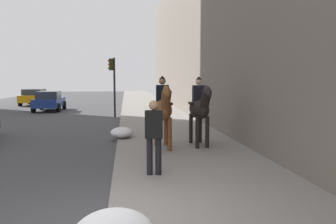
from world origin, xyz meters
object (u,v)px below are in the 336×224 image
(pedestrian_greeting, at_px, (154,132))
(traffic_light_near_curb, at_px, (113,77))
(car_far_lane, at_px, (35,97))
(mounted_horse_far, at_px, (200,108))
(car_mid_lane, at_px, (49,101))
(mounted_horse_near, at_px, (163,108))

(pedestrian_greeting, height_order, traffic_light_near_curb, traffic_light_near_curb)
(car_far_lane, xyz_separation_m, traffic_light_near_curb, (-10.82, -7.37, 1.66))
(mounted_horse_far, height_order, car_mid_lane, mounted_horse_far)
(mounted_horse_near, distance_m, car_far_lane, 22.92)
(pedestrian_greeting, xyz_separation_m, traffic_light_near_curb, (12.97, 1.39, 1.32))
(mounted_horse_far, relative_size, car_far_lane, 0.51)
(car_mid_lane, xyz_separation_m, car_far_lane, (6.18, 2.60, 0.01))
(car_mid_lane, bearing_deg, mounted_horse_near, -156.56)
(pedestrian_greeting, height_order, car_far_lane, pedestrian_greeting)
(mounted_horse_far, distance_m, traffic_light_near_curb, 10.38)
(car_mid_lane, relative_size, car_far_lane, 0.87)
(mounted_horse_near, xyz_separation_m, traffic_light_near_curb, (10.13, 1.91, 1.03))
(car_mid_lane, bearing_deg, traffic_light_near_curb, -135.07)
(car_far_lane, bearing_deg, mounted_horse_near, -155.98)
(mounted_horse_near, distance_m, mounted_horse_far, 1.27)
(pedestrian_greeting, relative_size, car_far_lane, 0.38)
(mounted_horse_far, xyz_separation_m, car_mid_lane, (14.47, 7.91, -0.63))
(mounted_horse_near, xyz_separation_m, car_far_lane, (20.95, 9.28, -0.64))
(mounted_horse_far, height_order, traffic_light_near_curb, traffic_light_near_curb)
(pedestrian_greeting, relative_size, car_mid_lane, 0.44)
(pedestrian_greeting, bearing_deg, mounted_horse_far, -23.28)
(mounted_horse_near, height_order, car_far_lane, mounted_horse_near)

